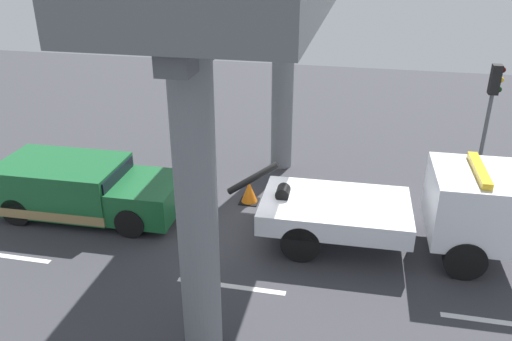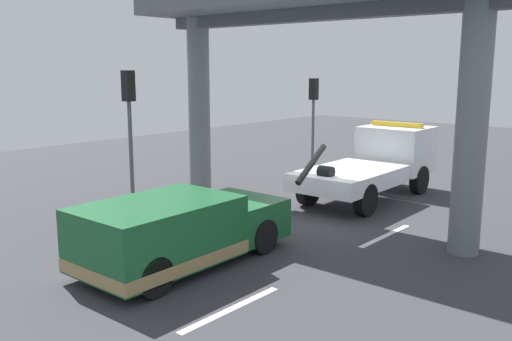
# 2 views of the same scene
# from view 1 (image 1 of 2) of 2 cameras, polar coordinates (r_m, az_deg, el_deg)

# --- Properties ---
(ground_plane) EXTENTS (60.00, 40.00, 0.10)m
(ground_plane) POSITION_cam_1_polar(r_m,az_deg,el_deg) (14.46, -0.27, -6.87)
(ground_plane) COLOR #38383D
(lane_stripe_west) EXTENTS (2.60, 0.16, 0.01)m
(lane_stripe_west) POSITION_cam_1_polar(r_m,az_deg,el_deg) (14.89, -26.02, -8.45)
(lane_stripe_west) COLOR silver
(lane_stripe_west) RESTS_ON ground
(lane_stripe_mid) EXTENTS (2.60, 0.16, 0.01)m
(lane_stripe_mid) POSITION_cam_1_polar(r_m,az_deg,el_deg) (12.41, -2.80, -12.62)
(lane_stripe_mid) COLOR silver
(lane_stripe_mid) RESTS_ON ground
(lane_stripe_east) EXTENTS (2.60, 0.16, 0.01)m
(lane_stripe_east) POSITION_cam_1_polar(r_m,az_deg,el_deg) (12.59, 25.70, -14.89)
(lane_stripe_east) COLOR silver
(lane_stripe_east) RESTS_ON ground
(tow_truck_white) EXTENTS (7.27, 2.50, 2.46)m
(tow_truck_white) POSITION_cam_1_polar(r_m,az_deg,el_deg) (13.68, 16.88, -3.96)
(tow_truck_white) COLOR white
(tow_truck_white) RESTS_ON ground
(towed_van_green) EXTENTS (5.23, 2.29, 1.58)m
(towed_van_green) POSITION_cam_1_polar(r_m,az_deg,el_deg) (15.80, -18.59, -1.94)
(towed_van_green) COLOR #195B2D
(towed_van_green) RESTS_ON ground
(overpass_structure) EXTENTS (3.60, 11.17, 6.96)m
(overpass_structure) POSITION_cam_1_polar(r_m,az_deg,el_deg) (12.41, -0.35, 17.55)
(overpass_structure) COLOR slate
(overpass_structure) RESTS_ON ground
(traffic_light_near) EXTENTS (0.39, 0.32, 4.34)m
(traffic_light_near) POSITION_cam_1_polar(r_m,az_deg,el_deg) (17.92, -6.72, 10.47)
(traffic_light_near) COLOR #515456
(traffic_light_near) RESTS_ON ground
(traffic_light_far) EXTENTS (0.39, 0.32, 3.96)m
(traffic_light_far) POSITION_cam_1_polar(r_m,az_deg,el_deg) (17.52, 24.57, 7.16)
(traffic_light_far) COLOR #515456
(traffic_light_far) RESTS_ON ground
(traffic_cone_orange) EXTENTS (0.57, 0.57, 0.68)m
(traffic_cone_orange) POSITION_cam_1_polar(r_m,az_deg,el_deg) (15.77, -0.75, -2.44)
(traffic_cone_orange) COLOR orange
(traffic_cone_orange) RESTS_ON ground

